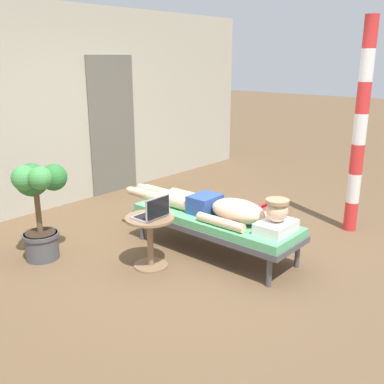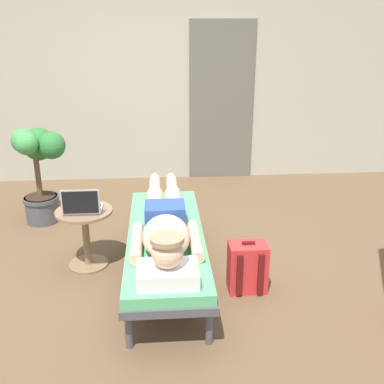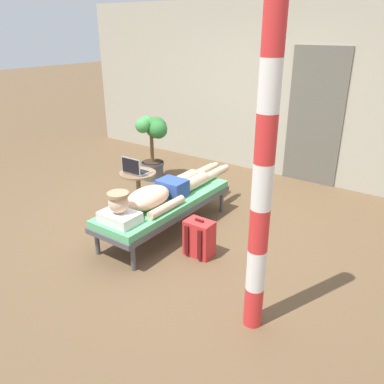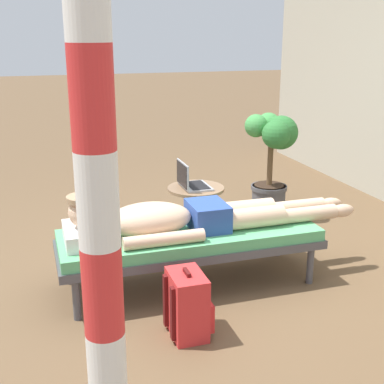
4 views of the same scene
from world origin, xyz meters
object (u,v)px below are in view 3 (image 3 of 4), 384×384
(person_reclining, at_px, (161,193))
(porch_post, at_px, (262,187))
(lounge_chair, at_px, (165,204))
(side_table, at_px, (138,184))
(backpack, at_px, (199,238))
(laptop, at_px, (135,169))
(potted_plant, at_px, (153,141))

(person_reclining, relative_size, porch_post, 0.89)
(lounge_chair, bearing_deg, person_reclining, -90.00)
(side_table, height_order, backpack, side_table)
(laptop, height_order, potted_plant, potted_plant)
(backpack, relative_size, potted_plant, 0.42)
(person_reclining, bearing_deg, porch_post, -25.66)
(potted_plant, bearing_deg, lounge_chair, -44.77)
(side_table, relative_size, porch_post, 0.21)
(person_reclining, bearing_deg, side_table, 153.96)
(lounge_chair, xyz_separation_m, porch_post, (1.60, -0.83, 0.88))
(person_reclining, distance_m, side_table, 0.78)
(potted_plant, bearing_deg, person_reclining, -46.21)
(person_reclining, distance_m, porch_post, 1.91)
(person_reclining, relative_size, potted_plant, 2.15)
(side_table, relative_size, backpack, 1.23)
(lounge_chair, bearing_deg, laptop, 162.38)
(person_reclining, height_order, side_table, person_reclining)
(laptop, xyz_separation_m, porch_post, (2.28, -1.05, 0.64))
(lounge_chair, xyz_separation_m, laptop, (-0.68, 0.22, 0.24))
(laptop, relative_size, porch_post, 0.13)
(person_reclining, distance_m, potted_plant, 1.84)
(lounge_chair, distance_m, person_reclining, 0.19)
(laptop, relative_size, potted_plant, 0.31)
(person_reclining, xyz_separation_m, backpack, (0.64, -0.15, -0.32))
(person_reclining, relative_size, backpack, 5.12)
(laptop, height_order, backpack, laptop)
(laptop, bearing_deg, potted_plant, 119.46)
(side_table, distance_m, backpack, 1.41)
(backpack, bearing_deg, potted_plant, 142.30)
(side_table, height_order, laptop, laptop)
(potted_plant, bearing_deg, backpack, -37.70)
(side_table, bearing_deg, person_reclining, -26.04)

